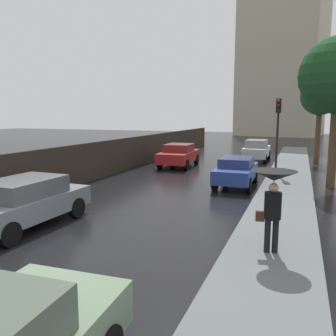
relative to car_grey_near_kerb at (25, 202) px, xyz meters
name	(u,v)px	position (x,y,z in m)	size (l,w,h in m)	color
ground	(50,252)	(1.97, -1.33, -0.77)	(120.00, 120.00, 0.00)	black
sidewalk_strip	(265,287)	(7.07, -1.33, -0.70)	(2.20, 60.00, 0.14)	slate
car_grey_near_kerb	(25,202)	(0.00, 0.00, 0.00)	(1.92, 4.19, 1.47)	slate
car_blue_mid_road	(236,171)	(4.81, 8.33, -0.05)	(1.74, 3.86, 1.35)	navy
car_silver_behind_camera	(257,150)	(4.59, 17.94, 0.01)	(1.73, 4.01, 1.53)	#B2B5BA
car_red_far_lane	(179,155)	(0.26, 13.16, -0.01)	(2.05, 4.11, 1.46)	maroon
pedestrian_with_umbrella_near	(273,189)	(7.04, 0.29, 0.88)	(1.03, 1.03, 1.94)	black
traffic_light	(278,122)	(6.37, 11.69, 2.18)	(0.26, 0.39, 4.04)	black
street_tree_near	(320,97)	(8.64, 18.16, 3.74)	(2.58, 2.58, 5.87)	#4C3823
distant_tower	(285,23)	(4.20, 51.76, 16.68)	(13.85, 12.91, 34.91)	#B2A88E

